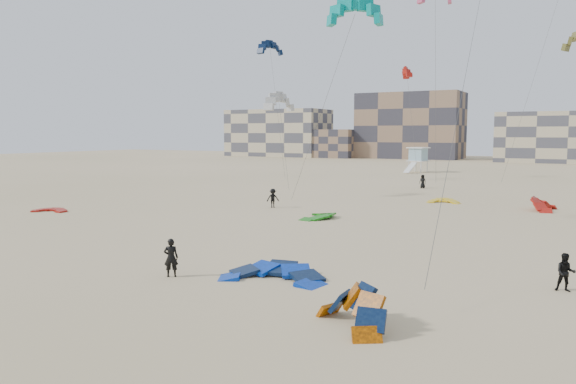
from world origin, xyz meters
The scene contains 20 objects.
ground centered at (0.00, 0.00, 0.00)m, with size 320.00×320.00×0.00m, color beige.
kite_ground_blue centered at (2.41, 2.85, 0.00)m, with size 4.80×4.95×1.07m, color #0433CB, non-canonical shape.
kite_ground_orange centered at (8.29, -1.57, 0.00)m, with size 3.49×2.53×2.40m, color #F16B00, non-canonical shape.
kite_ground_red centered at (-26.86, 13.37, 0.00)m, with size 2.85×3.02×0.41m, color red, non-canonical shape.
kite_ground_green centered at (-4.28, 21.59, 0.00)m, with size 3.77×3.96×0.75m, color #138414, non-canonical shape.
kite_ground_red_far centered at (11.91, 35.36, 0.00)m, with size 3.67×3.32×1.96m, color red, non-canonical shape.
kite_ground_yellow centered at (2.50, 36.74, 0.00)m, with size 2.95×3.06×0.74m, color yellow, non-canonical shape.
kitesurfer_main centered at (-2.17, 0.81, 0.95)m, with size 0.69×0.45×1.90m, color black.
kitesurfer_b centered at (14.84, 7.23, 0.86)m, with size 0.83×0.65×1.72m, color black.
kitesurfer_c centered at (-10.71, 25.24, 0.90)m, with size 1.16×0.67×1.80m, color black.
kitesurfer_e centered at (-3.44, 50.63, 0.87)m, with size 0.85×0.55×1.74m, color black.
kite_fly_teal_a centered at (-0.55, 20.12, 15.85)m, with size 10.41×7.03×16.09m.
kite_fly_grey centered at (-14.51, 33.19, 10.17)m, with size 4.54×4.60×10.41m.
kite_fly_navy centered at (-25.71, 50.25, 18.88)m, with size 8.07×8.05×19.35m.
kite_fly_red centered at (-10.03, 64.49, 15.98)m, with size 5.51×6.80×16.30m.
lifeguard_tower_far centered at (-12.15, 79.21, 2.22)m, with size 3.73×6.43×4.47m.
condo_west_a centered at (-70.00, 130.00, 7.00)m, with size 30.00×15.00×14.00m, color #C5B590.
condo_west_b centered at (-30.00, 134.00, 9.00)m, with size 28.00×14.00×18.00m, color #876951.
condo_mid centered at (10.00, 130.00, 6.00)m, with size 32.00×16.00×12.00m, color #C5B590.
condo_fill_left centered at (-50.00, 128.00, 4.00)m, with size 12.00×10.00×8.00m, color #876951.
Camera 1 is at (15.76, -19.97, 7.00)m, focal length 35.00 mm.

